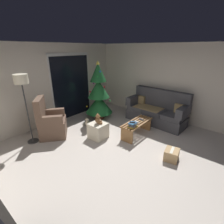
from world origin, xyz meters
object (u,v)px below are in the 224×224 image
Objects in this scene: remote_black at (133,122)px; cardboard_box_taped_mid_floor at (172,155)px; cell_phone at (132,123)px; christmas_tree at (99,94)px; armchair at (51,123)px; remote_silver at (137,122)px; couch at (157,111)px; book_stack at (133,125)px; coffee_table at (137,126)px; teddy_bear_chestnut at (98,119)px; ottoman at (98,131)px; floor_lamp at (22,86)px; teddy_bear_cream_by_tree at (87,123)px; remote_graphite at (141,119)px.

cardboard_box_taped_mid_floor is at bearing -127.94° from remote_black.
christmas_tree reaches higher than cell_phone.
armchair reaches higher than remote_black.
cardboard_box_taped_mid_floor is (-0.44, -1.19, -0.30)m from remote_silver.
couch is 1.54m from book_stack.
teddy_bear_chestnut is (-0.79, 0.74, 0.27)m from coffee_table.
armchair is at bearing 125.48° from ottoman.
couch reaches higher than cell_phone.
remote_silver is at bearing -49.61° from armchair.
christmas_tree reaches higher than coffee_table.
christmas_tree is 2.40m from floor_lamp.
remote_silver is 0.12m from remote_black.
book_stack is (-0.25, -0.16, 0.05)m from remote_black.
floor_lamp reaches higher than cell_phone.
teddy_bear_cream_by_tree is at bearing -14.98° from floor_lamp.
cell_phone reaches higher than teddy_bear_cream_by_tree.
cardboard_box_taped_mid_floor is at bearing -124.60° from cell_phone.
coffee_table is 1.61m from teddy_bear_cream_by_tree.
remote_black is at bearing 177.48° from remote_graphite.
floor_lamp is (-0.51, 0.12, 1.10)m from armchair.
floor_lamp is at bearing 136.92° from coffee_table.
floor_lamp is at bearing 117.39° from cardboard_box_taped_mid_floor.
remote_graphite is 1.77m from christmas_tree.
cell_phone is 1.88m from christmas_tree.
christmas_tree reaches higher than remote_black.
remote_silver is at bearing -43.32° from floor_lamp.
couch is 12.65× the size of remote_silver.
teddy_bear_cream_by_tree is at bearing 108.40° from coffee_table.
book_stack is 0.89× the size of teddy_bear_chestnut.
book_stack is 1.77× the size of cell_phone.
teddy_bear_chestnut is at bearing 118.79° from book_stack.
remote_silver is at bearing -43.61° from ottoman.
coffee_table reaches higher than cardboard_box_taped_mid_floor.
cardboard_box_taped_mid_floor is (0.06, -2.72, -0.00)m from teddy_bear_cream_by_tree.
cardboard_box_taped_mid_floor is at bearing -95.49° from book_stack.
book_stack is at bearing -99.28° from cell_phone.
remote_graphite reaches higher than coffee_table.
floor_lamp is (-2.06, 1.94, 1.08)m from remote_silver.
teddy_bear_chestnut reaches higher than coffee_table.
coffee_table is at bearing 178.83° from couch.
remote_silver is at bearing 69.97° from cardboard_box_taped_mid_floor.
remote_graphite is 0.55× the size of teddy_bear_cream_by_tree.
cardboard_box_taped_mid_floor is at bearing -69.69° from armchair.
remote_silver is (-0.02, -0.00, 0.15)m from coffee_table.
book_stack is 2.86m from floor_lamp.
teddy_bear_chestnut is at bearing -43.14° from floor_lamp.
ottoman is (-0.78, 0.75, -0.21)m from remote_silver.
remote_black is at bearing 136.54° from coffee_table.
christmas_tree is at bearing 13.01° from teddy_bear_cream_by_tree.
christmas_tree is 5.24× the size of cardboard_box_taped_mid_floor.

